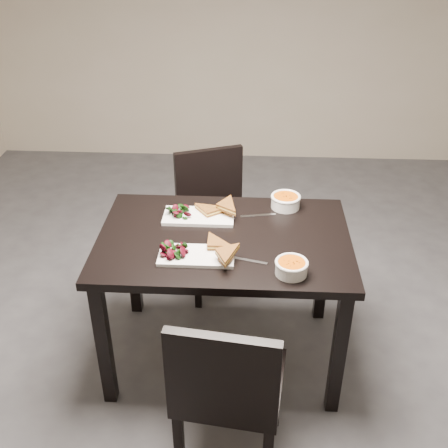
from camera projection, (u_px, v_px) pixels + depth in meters
name	position (u px, v px, depth m)	size (l,w,h in m)	color
ground	(265.00, 337.00, 3.08)	(5.00, 5.00, 0.00)	#47474C
table	(224.00, 254.00, 2.64)	(1.20, 0.80, 0.75)	black
chair_near	(227.00, 387.00, 2.14)	(0.47, 0.47, 0.85)	black
chair_far	(214.00, 212.00, 3.32)	(0.54, 0.54, 0.85)	black
plate_near	(196.00, 256.00, 2.43)	(0.34, 0.17, 0.02)	white
sandwich_near	(211.00, 248.00, 2.43)	(0.17, 0.13, 0.05)	brown
salad_near	(174.00, 249.00, 2.42)	(0.11, 0.10, 0.05)	black
soup_bowl_near	(291.00, 267.00, 2.32)	(0.14, 0.14, 0.06)	white
cutlery_near	(248.00, 260.00, 2.42)	(0.18, 0.02, 0.00)	silver
plate_far	(199.00, 216.00, 2.73)	(0.35, 0.18, 0.02)	white
sandwich_far	(211.00, 212.00, 2.70)	(0.18, 0.13, 0.06)	brown
salad_far	(179.00, 210.00, 2.72)	(0.11, 0.10, 0.05)	black
soup_bowl_far	(286.00, 201.00, 2.81)	(0.15, 0.15, 0.07)	white
cutlery_far	(258.00, 215.00, 2.75)	(0.18, 0.02, 0.00)	silver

